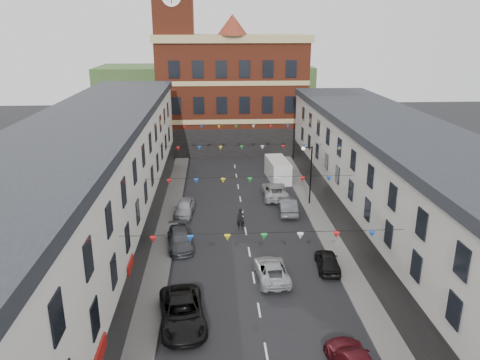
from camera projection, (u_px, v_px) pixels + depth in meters
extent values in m
plane|color=black|center=(254.00, 278.00, 33.05)|extent=(160.00, 160.00, 0.00)
cube|color=#605E5B|center=(158.00, 266.00, 34.54)|extent=(1.80, 64.00, 0.15)
cube|color=#605E5B|center=(342.00, 261.00, 35.31)|extent=(1.80, 64.00, 0.15)
cube|color=silver|center=(80.00, 210.00, 31.80)|extent=(8.00, 56.00, 10.00)
cube|color=black|center=(72.00, 133.00, 30.14)|extent=(8.40, 56.00, 0.70)
cube|color=black|center=(144.00, 254.00, 33.07)|extent=(0.12, 56.00, 3.20)
cube|color=beige|center=(418.00, 210.00, 33.26)|extent=(8.00, 56.00, 9.00)
cube|color=black|center=(426.00, 143.00, 31.76)|extent=(8.40, 56.00, 0.70)
cube|color=black|center=(359.00, 248.00, 33.93)|extent=(0.12, 56.00, 3.20)
cube|color=maroon|center=(231.00, 96.00, 66.80)|extent=(20.00, 12.00, 15.00)
cube|color=tan|center=(231.00, 38.00, 64.32)|extent=(20.60, 12.60, 1.00)
cone|color=maroon|center=(232.00, 25.00, 59.05)|extent=(4.00, 4.00, 2.60)
cube|color=maroon|center=(176.00, 66.00, 62.14)|extent=(5.00, 5.00, 24.00)
cube|color=#305025|center=(206.00, 92.00, 90.13)|extent=(40.00, 14.00, 10.00)
cylinder|color=black|center=(311.00, 176.00, 45.79)|extent=(0.14, 0.14, 6.00)
cylinder|color=black|center=(308.00, 147.00, 44.87)|extent=(0.90, 0.10, 0.10)
sphere|color=beige|center=(303.00, 148.00, 44.87)|extent=(0.36, 0.36, 0.36)
imported|color=black|center=(182.00, 312.00, 27.66)|extent=(3.29, 5.92, 1.57)
imported|color=#3D3F44|center=(180.00, 239.00, 37.48)|extent=(2.50, 4.91, 1.37)
imported|color=#999AA1|center=(185.00, 207.00, 44.05)|extent=(2.04, 4.29, 1.42)
imported|color=black|center=(328.00, 261.00, 34.01)|extent=(1.84, 3.94, 1.30)
imported|color=#4E5056|center=(287.00, 205.00, 44.43)|extent=(1.82, 4.63, 1.50)
imported|color=#ACAFB1|center=(275.00, 191.00, 48.45)|extent=(2.55, 5.41, 1.49)
imported|color=#A5A8AB|center=(272.00, 270.00, 32.76)|extent=(2.41, 4.81, 1.31)
cube|color=silver|center=(278.00, 170.00, 54.09)|extent=(2.53, 5.60, 2.41)
imported|color=black|center=(241.00, 219.00, 40.61)|extent=(0.78, 0.58, 1.95)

